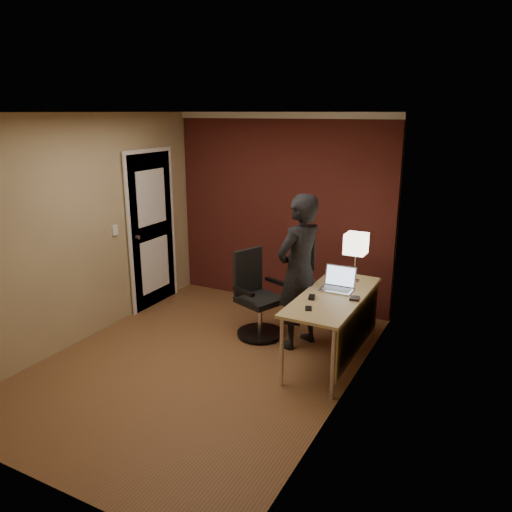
% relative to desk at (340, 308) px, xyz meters
% --- Properties ---
extents(room, '(4.00, 4.00, 4.00)m').
position_rel_desk_xyz_m(room, '(-1.53, 0.90, 0.77)').
color(room, brown).
rests_on(room, ground).
extents(desk, '(0.60, 1.50, 0.73)m').
position_rel_desk_xyz_m(desk, '(0.00, 0.00, 0.00)').
color(desk, tan).
rests_on(desk, ground).
extents(desk_lamp, '(0.22, 0.22, 0.54)m').
position_rel_desk_xyz_m(desk_lamp, '(-0.01, 0.50, 0.55)').
color(desk_lamp, silver).
rests_on(desk_lamp, desk).
extents(laptop, '(0.33, 0.26, 0.23)m').
position_rel_desk_xyz_m(laptop, '(-0.09, 0.19, 0.19)').
color(laptop, silver).
rests_on(laptop, desk).
extents(mouse, '(0.08, 0.11, 0.03)m').
position_rel_desk_xyz_m(mouse, '(-0.23, -0.20, 0.14)').
color(mouse, black).
rests_on(mouse, desk).
extents(phone, '(0.10, 0.13, 0.01)m').
position_rel_desk_xyz_m(phone, '(-0.16, -0.46, 0.13)').
color(phone, black).
rests_on(phone, desk).
extents(wallet, '(0.10, 0.12, 0.02)m').
position_rel_desk_xyz_m(wallet, '(0.15, -0.03, 0.14)').
color(wallet, black).
rests_on(wallet, desk).
extents(office_chair, '(0.57, 0.62, 0.98)m').
position_rel_desk_xyz_m(office_chair, '(-1.05, 0.21, -0.17)').
color(office_chair, black).
rests_on(office_chair, ground).
extents(person, '(0.60, 0.72, 1.70)m').
position_rel_desk_xyz_m(person, '(-0.52, 0.18, 0.25)').
color(person, black).
rests_on(person, ground).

